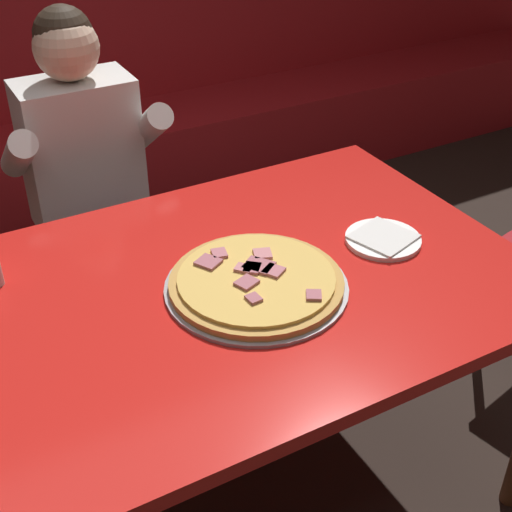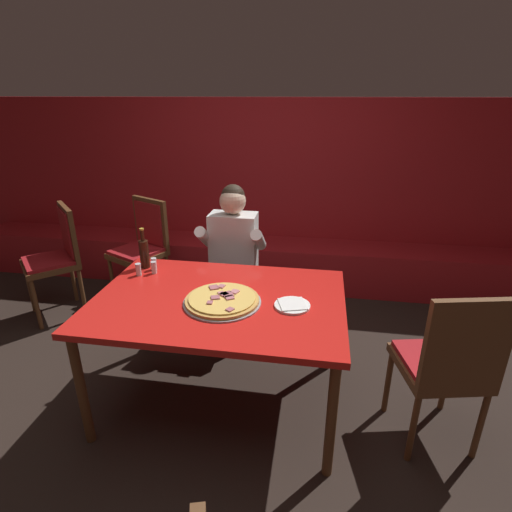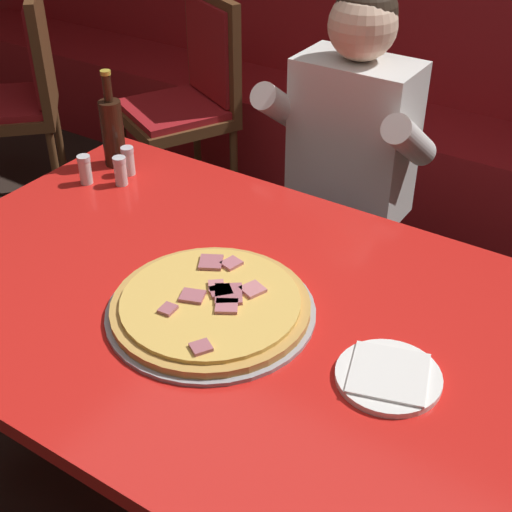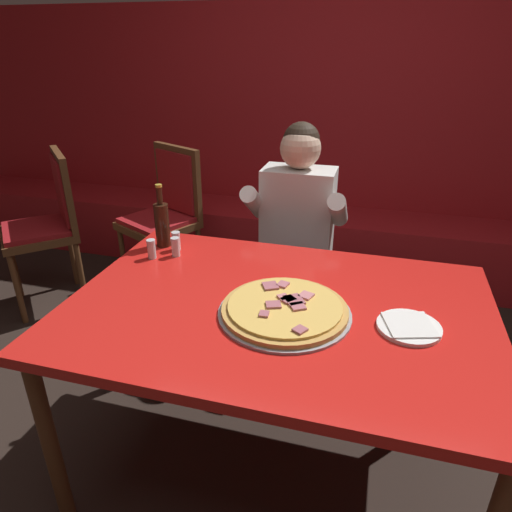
{
  "view_description": "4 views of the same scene",
  "coord_description": "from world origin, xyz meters",
  "px_view_note": "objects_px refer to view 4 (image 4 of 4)",
  "views": [
    {
      "loc": [
        -0.67,
        -1.32,
        1.84
      ],
      "look_at": [
        0.1,
        0.06,
        0.79
      ],
      "focal_mm": 50.0,
      "sensor_mm": 36.0,
      "label": 1
    },
    {
      "loc": [
        0.57,
        -2.09,
        1.93
      ],
      "look_at": [
        0.19,
        0.26,
        0.96
      ],
      "focal_mm": 28.0,
      "sensor_mm": 36.0,
      "label": 2
    },
    {
      "loc": [
        0.79,
        -1.03,
        1.77
      ],
      "look_at": [
        0.02,
        0.14,
        0.81
      ],
      "focal_mm": 50.0,
      "sensor_mm": 36.0,
      "label": 3
    },
    {
      "loc": [
        0.31,
        -1.38,
        1.64
      ],
      "look_at": [
        -0.16,
        0.29,
        0.82
      ],
      "focal_mm": 32.0,
      "sensor_mm": 36.0,
      "label": 4
    }
  ],
  "objects_px": {
    "beer_bottle": "(162,223)",
    "shaker_parmesan": "(152,250)",
    "dining_chair_far_right": "(166,209)",
    "dining_chair_side_aisle": "(49,218)",
    "shaker_black_pepper": "(176,248)",
    "main_dining_table": "(278,321)",
    "plate_white_paper": "(409,327)",
    "pizza": "(285,310)",
    "diner_seated_blue_shirt": "(294,234)",
    "shaker_red_pepper_flakes": "(176,242)"
  },
  "relations": [
    {
      "from": "shaker_black_pepper",
      "to": "shaker_red_pepper_flakes",
      "type": "bearing_deg",
      "value": 111.92
    },
    {
      "from": "pizza",
      "to": "shaker_parmesan",
      "type": "distance_m",
      "value": 0.72
    },
    {
      "from": "shaker_red_pepper_flakes",
      "to": "shaker_black_pepper",
      "type": "xyz_separation_m",
      "value": [
        0.02,
        -0.06,
        0.0
      ]
    },
    {
      "from": "shaker_parmesan",
      "to": "shaker_red_pepper_flakes",
      "type": "bearing_deg",
      "value": 59.01
    },
    {
      "from": "diner_seated_blue_shirt",
      "to": "dining_chair_side_aisle",
      "type": "relative_size",
      "value": 1.25
    },
    {
      "from": "beer_bottle",
      "to": "shaker_parmesan",
      "type": "distance_m",
      "value": 0.16
    },
    {
      "from": "shaker_black_pepper",
      "to": "diner_seated_blue_shirt",
      "type": "relative_size",
      "value": 0.07
    },
    {
      "from": "pizza",
      "to": "shaker_parmesan",
      "type": "height_order",
      "value": "shaker_parmesan"
    },
    {
      "from": "pizza",
      "to": "plate_white_paper",
      "type": "relative_size",
      "value": 2.21
    },
    {
      "from": "beer_bottle",
      "to": "dining_chair_side_aisle",
      "type": "xyz_separation_m",
      "value": [
        -1.1,
        0.55,
        -0.29
      ]
    },
    {
      "from": "shaker_red_pepper_flakes",
      "to": "main_dining_table",
      "type": "bearing_deg",
      "value": -31.58
    },
    {
      "from": "beer_bottle",
      "to": "dining_chair_far_right",
      "type": "distance_m",
      "value": 1.12
    },
    {
      "from": "beer_bottle",
      "to": "pizza",
      "type": "bearing_deg",
      "value": -32.46
    },
    {
      "from": "shaker_red_pepper_flakes",
      "to": "shaker_parmesan",
      "type": "bearing_deg",
      "value": -120.99
    },
    {
      "from": "beer_bottle",
      "to": "shaker_black_pepper",
      "type": "xyz_separation_m",
      "value": [
        0.1,
        -0.09,
        -0.07
      ]
    },
    {
      "from": "shaker_red_pepper_flakes",
      "to": "beer_bottle",
      "type": "bearing_deg",
      "value": 160.18
    },
    {
      "from": "main_dining_table",
      "to": "beer_bottle",
      "type": "relative_size",
      "value": 5.2
    },
    {
      "from": "shaker_black_pepper",
      "to": "dining_chair_side_aisle",
      "type": "distance_m",
      "value": 1.38
    },
    {
      "from": "plate_white_paper",
      "to": "shaker_parmesan",
      "type": "bearing_deg",
      "value": 166.14
    },
    {
      "from": "pizza",
      "to": "beer_bottle",
      "type": "relative_size",
      "value": 1.59
    },
    {
      "from": "shaker_parmesan",
      "to": "main_dining_table",
      "type": "bearing_deg",
      "value": -20.37
    },
    {
      "from": "main_dining_table",
      "to": "plate_white_paper",
      "type": "relative_size",
      "value": 7.23
    },
    {
      "from": "pizza",
      "to": "dining_chair_far_right",
      "type": "relative_size",
      "value": 0.46
    },
    {
      "from": "dining_chair_far_right",
      "to": "shaker_red_pepper_flakes",
      "type": "bearing_deg",
      "value": -61.03
    },
    {
      "from": "plate_white_paper",
      "to": "shaker_parmesan",
      "type": "height_order",
      "value": "shaker_parmesan"
    },
    {
      "from": "main_dining_table",
      "to": "dining_chair_side_aisle",
      "type": "relative_size",
      "value": 1.49
    },
    {
      "from": "main_dining_table",
      "to": "shaker_red_pepper_flakes",
      "type": "distance_m",
      "value": 0.66
    },
    {
      "from": "shaker_red_pepper_flakes",
      "to": "diner_seated_blue_shirt",
      "type": "relative_size",
      "value": 0.07
    },
    {
      "from": "dining_chair_far_right",
      "to": "dining_chair_side_aisle",
      "type": "bearing_deg",
      "value": -146.48
    },
    {
      "from": "beer_bottle",
      "to": "shaker_red_pepper_flakes",
      "type": "bearing_deg",
      "value": -19.82
    },
    {
      "from": "dining_chair_side_aisle",
      "to": "dining_chair_far_right",
      "type": "height_order",
      "value": "dining_chair_side_aisle"
    },
    {
      "from": "main_dining_table",
      "to": "diner_seated_blue_shirt",
      "type": "height_order",
      "value": "diner_seated_blue_shirt"
    },
    {
      "from": "shaker_parmesan",
      "to": "diner_seated_blue_shirt",
      "type": "distance_m",
      "value": 0.8
    },
    {
      "from": "main_dining_table",
      "to": "pizza",
      "type": "xyz_separation_m",
      "value": [
        0.04,
        -0.06,
        0.09
      ]
    },
    {
      "from": "shaker_parmesan",
      "to": "diner_seated_blue_shirt",
      "type": "bearing_deg",
      "value": 49.73
    },
    {
      "from": "plate_white_paper",
      "to": "beer_bottle",
      "type": "bearing_deg",
      "value": 159.61
    },
    {
      "from": "plate_white_paper",
      "to": "diner_seated_blue_shirt",
      "type": "distance_m",
      "value": 1.04
    },
    {
      "from": "shaker_parmesan",
      "to": "dining_chair_far_right",
      "type": "height_order",
      "value": "dining_chair_far_right"
    },
    {
      "from": "shaker_red_pepper_flakes",
      "to": "shaker_parmesan",
      "type": "distance_m",
      "value": 0.13
    },
    {
      "from": "diner_seated_blue_shirt",
      "to": "pizza",
      "type": "bearing_deg",
      "value": -80.91
    },
    {
      "from": "pizza",
      "to": "main_dining_table",
      "type": "bearing_deg",
      "value": 122.86
    },
    {
      "from": "beer_bottle",
      "to": "dining_chair_side_aisle",
      "type": "relative_size",
      "value": 0.29
    },
    {
      "from": "pizza",
      "to": "dining_chair_side_aisle",
      "type": "xyz_separation_m",
      "value": [
        -1.77,
        0.98,
        -0.2
      ]
    },
    {
      "from": "shaker_black_pepper",
      "to": "pizza",
      "type": "bearing_deg",
      "value": -30.71
    },
    {
      "from": "shaker_red_pepper_flakes",
      "to": "shaker_black_pepper",
      "type": "bearing_deg",
      "value": -68.08
    },
    {
      "from": "shaker_red_pepper_flakes",
      "to": "diner_seated_blue_shirt",
      "type": "distance_m",
      "value": 0.68
    },
    {
      "from": "plate_white_paper",
      "to": "dining_chair_far_right",
      "type": "distance_m",
      "value": 2.08
    },
    {
      "from": "plate_white_paper",
      "to": "shaker_red_pepper_flakes",
      "type": "height_order",
      "value": "shaker_red_pepper_flakes"
    },
    {
      "from": "pizza",
      "to": "shaker_parmesan",
      "type": "relative_size",
      "value": 5.39
    },
    {
      "from": "shaker_parmesan",
      "to": "diner_seated_blue_shirt",
      "type": "xyz_separation_m",
      "value": [
        0.51,
        0.61,
        -0.11
      ]
    }
  ]
}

